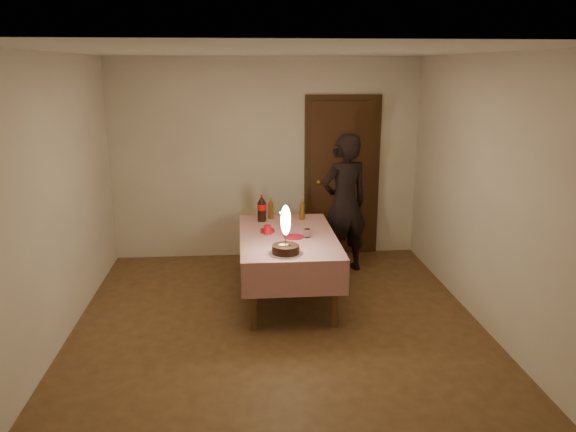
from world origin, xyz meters
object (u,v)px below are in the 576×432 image
object	(u,v)px
red_cup	(268,230)
amber_bottle_left	(271,209)
birthday_cake	(286,241)
clear_cup	(307,233)
cola_bottle	(262,208)
red_plate	(294,237)
amber_bottle_right	(302,210)
photographer	(344,204)
dining_table	(288,244)

from	to	relation	value
red_cup	amber_bottle_left	size ratio (longest dim) A/B	0.39
birthday_cake	red_cup	bearing A→B (deg)	102.12
clear_cup	cola_bottle	bearing A→B (deg)	123.25
birthday_cake	red_plate	bearing A→B (deg)	76.13
birthday_cake	clear_cup	xyz separation A→B (m)	(0.27, 0.51, -0.08)
cola_bottle	amber_bottle_left	size ratio (longest dim) A/B	1.25
birthday_cake	amber_bottle_right	distance (m)	1.27
photographer	clear_cup	bearing A→B (deg)	-121.86
red_plate	cola_bottle	xyz separation A→B (m)	(-0.31, 0.67, 0.15)
red_plate	clear_cup	xyz separation A→B (m)	(0.14, -0.02, 0.04)
clear_cup	photographer	size ratio (longest dim) A/B	0.05
red_cup	clear_cup	world-z (taller)	red_cup
dining_table	cola_bottle	xyz separation A→B (m)	(-0.25, 0.58, 0.25)
amber_bottle_left	photographer	size ratio (longest dim) A/B	0.15
red_plate	clear_cup	bearing A→B (deg)	-6.52
clear_cup	red_cup	bearing A→B (deg)	160.89
red_cup	birthday_cake	bearing A→B (deg)	-77.88
cola_bottle	clear_cup	bearing A→B (deg)	-56.75
dining_table	amber_bottle_left	world-z (taller)	amber_bottle_left
amber_bottle_right	photographer	world-z (taller)	photographer
red_plate	red_cup	size ratio (longest dim) A/B	2.20
photographer	amber_bottle_left	bearing A→B (deg)	-172.40
red_cup	photographer	size ratio (longest dim) A/B	0.06
cola_bottle	photographer	size ratio (longest dim) A/B	0.19
amber_bottle_right	photographer	xyz separation A→B (m)	(0.54, 0.19, 0.02)
dining_table	clear_cup	world-z (taller)	clear_cup
clear_cup	photographer	xyz separation A→B (m)	(0.56, 0.91, 0.09)
birthday_cake	dining_table	bearing A→B (deg)	83.41
clear_cup	birthday_cake	bearing A→B (deg)	-117.51
red_plate	amber_bottle_left	xyz separation A→B (m)	(-0.20, 0.77, 0.11)
amber_bottle_left	amber_bottle_right	bearing A→B (deg)	-10.25
red_plate	amber_bottle_left	world-z (taller)	amber_bottle_left
red_cup	clear_cup	size ratio (longest dim) A/B	1.11
birthday_cake	red_plate	size ratio (longest dim) A/B	2.18
amber_bottle_right	photographer	size ratio (longest dim) A/B	0.15
amber_bottle_right	red_plate	bearing A→B (deg)	-103.02
amber_bottle_right	amber_bottle_left	bearing A→B (deg)	169.75
amber_bottle_left	amber_bottle_right	xyz separation A→B (m)	(0.36, -0.07, 0.00)
amber_bottle_right	dining_table	bearing A→B (deg)	-109.72
red_plate	amber_bottle_left	bearing A→B (deg)	104.47
birthday_cake	amber_bottle_left	xyz separation A→B (m)	(-0.07, 1.30, -0.01)
amber_bottle_left	red_cup	bearing A→B (deg)	-96.40
dining_table	red_plate	distance (m)	0.14
dining_table	amber_bottle_left	bearing A→B (deg)	101.42
clear_cup	amber_bottle_left	bearing A→B (deg)	113.11
dining_table	red_cup	bearing A→B (deg)	168.60
clear_cup	amber_bottle_left	xyz separation A→B (m)	(-0.34, 0.79, 0.07)
dining_table	cola_bottle	size ratio (longest dim) A/B	5.42
red_plate	cola_bottle	distance (m)	0.75
clear_cup	amber_bottle_left	size ratio (longest dim) A/B	0.35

